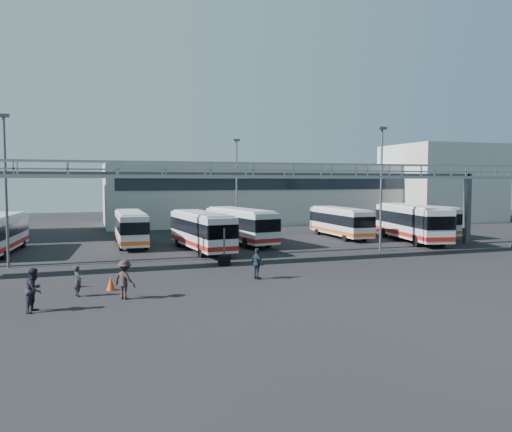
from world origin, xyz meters
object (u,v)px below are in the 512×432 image
object	(u,v)px
light_pole_left	(6,182)
pedestrian_c	(125,280)
bus_7	(340,221)
bus_3	(130,227)
bus_5	(240,224)
bus_8	(411,221)
tire_stack	(224,259)
bus_4	(201,230)
pedestrian_b	(34,290)
pedestrian_a	(78,281)
cone_right	(111,283)
pedestrian_d	(257,264)
light_pole_back	(237,182)
cone_left	(78,281)
light_pole_mid	(381,182)
bus_9	(418,219)

from	to	relation	value
light_pole_left	pedestrian_c	world-z (taller)	light_pole_left
light_pole_left	bus_7	distance (m)	31.17
light_pole_left	bus_3	size ratio (longest dim) A/B	1.00
bus_5	bus_8	world-z (taller)	bus_8
bus_3	pedestrian_c	bearing A→B (deg)	-94.86
bus_8	tire_stack	bearing A→B (deg)	-149.45
bus_4	pedestrian_b	distance (m)	20.04
pedestrian_a	cone_right	world-z (taller)	pedestrian_a
pedestrian_c	pedestrian_d	world-z (taller)	pedestrian_c
pedestrian_a	bus_8	bearing A→B (deg)	-87.57
pedestrian_c	cone_right	bearing A→B (deg)	-28.60
light_pole_back	bus_7	bearing A→B (deg)	-27.67
cone_left	bus_8	bearing A→B (deg)	21.33
bus_8	tire_stack	world-z (taller)	bus_8
light_pole_mid	pedestrian_a	bearing A→B (deg)	-158.31
bus_9	bus_3	bearing A→B (deg)	173.38
light_pole_left	bus_4	size ratio (longest dim) A/B	0.94
cone_right	bus_9	bearing A→B (deg)	28.54
cone_left	pedestrian_d	bearing A→B (deg)	-5.94
bus_5	bus_9	bearing A→B (deg)	-7.45
light_pole_back	pedestrian_c	distance (m)	29.20
pedestrian_c	cone_left	world-z (taller)	pedestrian_c
bus_4	bus_7	size ratio (longest dim) A/B	1.06
bus_7	pedestrian_c	size ratio (longest dim) A/B	5.28
bus_8	bus_9	bearing A→B (deg)	58.87
bus_8	pedestrian_b	size ratio (longest dim) A/B	6.04
light_pole_back	bus_4	distance (m)	12.45
light_pole_back	pedestrian_c	xyz separation A→B (m)	(-13.19, -25.61, -4.77)
bus_3	light_pole_left	bearing A→B (deg)	-132.68
pedestrian_a	tire_stack	xyz separation A→B (m)	(9.41, 6.81, -0.35)
light_pole_mid	pedestrian_c	distance (m)	24.17
bus_4	light_pole_back	bearing A→B (deg)	53.82
pedestrian_b	pedestrian_d	distance (m)	12.35
pedestrian_c	tire_stack	bearing A→B (deg)	-84.46
pedestrian_c	cone_left	distance (m)	4.38
light_pole_mid	bus_7	xyz separation A→B (m)	(1.57, 9.98, -4.03)
light_pole_left	bus_5	world-z (taller)	light_pole_left
bus_3	pedestrian_a	size ratio (longest dim) A/B	6.51
light_pole_left	bus_9	world-z (taller)	light_pole_left
light_pole_left	bus_4	world-z (taller)	light_pole_left
bus_8	pedestrian_b	bearing A→B (deg)	-141.36
pedestrian_d	cone_left	distance (m)	10.11
bus_5	tire_stack	size ratio (longest dim) A/B	4.29
light_pole_back	pedestrian_d	xyz separation A→B (m)	(-5.43, -22.96, -4.80)
bus_5	pedestrian_d	size ratio (longest dim) A/B	5.92
light_pole_back	pedestrian_c	size ratio (longest dim) A/B	5.31
pedestrian_d	cone_right	bearing A→B (deg)	76.04
pedestrian_b	tire_stack	size ratio (longest dim) A/B	0.77
bus_3	cone_left	size ratio (longest dim) A/B	16.14
bus_9	tire_stack	bearing A→B (deg)	-158.82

